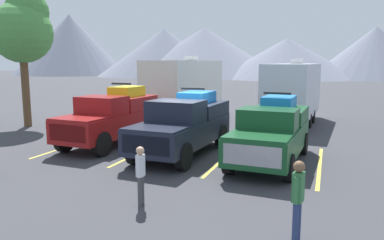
{
  "coord_description": "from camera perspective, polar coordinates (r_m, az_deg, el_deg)",
  "views": [
    {
      "loc": [
        5.24,
        -13.35,
        3.58
      ],
      "look_at": [
        0.0,
        0.99,
        1.2
      ],
      "focal_mm": 34.89,
      "sensor_mm": 36.0,
      "label": 1
    }
  ],
  "objects": [
    {
      "name": "mountain_ridge",
      "position": [
        90.97,
        11.28,
        10.6
      ],
      "size": [
        147.17,
        40.54,
        16.98
      ],
      "color": "slate",
      "rests_on": "ground"
    },
    {
      "name": "camper_trailer_a",
      "position": [
        23.31,
        -1.16,
        5.17
      ],
      "size": [
        2.92,
        8.3,
        3.96
      ],
      "color": "silver",
      "rests_on": "ground"
    },
    {
      "name": "lot_stripe_c",
      "position": [
        14.26,
        5.08,
        -5.7
      ],
      "size": [
        0.12,
        5.5,
        0.01
      ],
      "primitive_type": "cube",
      "color": "gold",
      "rests_on": "ground"
    },
    {
      "name": "pickup_truck_b",
      "position": [
        14.6,
        -1.17,
        -0.56
      ],
      "size": [
        2.43,
        5.74,
        2.54
      ],
      "color": "black",
      "rests_on": "ground"
    },
    {
      "name": "tree_a",
      "position": [
        22.74,
        -24.4,
        12.68
      ],
      "size": [
        3.28,
        3.28,
        7.46
      ],
      "color": "brown",
      "rests_on": "ground"
    },
    {
      "name": "pickup_truck_c",
      "position": [
        13.67,
        12.12,
        -1.68
      ],
      "size": [
        2.38,
        5.52,
        2.47
      ],
      "color": "#144723",
      "rests_on": "ground"
    },
    {
      "name": "person_a",
      "position": [
        9.44,
        -7.87,
        -7.87
      ],
      "size": [
        0.21,
        0.33,
        1.52
      ],
      "color": "#3F3F42",
      "rests_on": "ground"
    },
    {
      "name": "ground_plane",
      "position": [
        14.78,
        -1.33,
        -5.16
      ],
      "size": [
        240.0,
        240.0,
        0.0
      ],
      "primitive_type": "plane",
      "color": "#38383D"
    },
    {
      "name": "camper_trailer_b",
      "position": [
        22.34,
        15.2,
        4.47
      ],
      "size": [
        2.81,
        8.49,
        3.78
      ],
      "color": "silver",
      "rests_on": "ground"
    },
    {
      "name": "pickup_truck_a",
      "position": [
        16.67,
        -12.08,
        0.52
      ],
      "size": [
        2.35,
        5.37,
        2.65
      ],
      "color": "maroon",
      "rests_on": "ground"
    },
    {
      "name": "lot_stripe_b",
      "position": [
        15.46,
        -7.24,
        -4.59
      ],
      "size": [
        0.12,
        5.5,
        0.01
      ],
      "primitive_type": "cube",
      "color": "gold",
      "rests_on": "ground"
    },
    {
      "name": "person_b",
      "position": [
        7.79,
        15.87,
        -11.09
      ],
      "size": [
        0.24,
        0.37,
        1.68
      ],
      "color": "navy",
      "rests_on": "ground"
    },
    {
      "name": "lot_stripe_d",
      "position": [
        13.82,
        18.93,
        -6.63
      ],
      "size": [
        0.12,
        5.5,
        0.01
      ],
      "primitive_type": "cube",
      "color": "gold",
      "rests_on": "ground"
    },
    {
      "name": "lot_stripe_a",
      "position": [
        17.26,
        -17.35,
        -3.51
      ],
      "size": [
        0.12,
        5.5,
        0.01
      ],
      "primitive_type": "cube",
      "color": "gold",
      "rests_on": "ground"
    }
  ]
}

